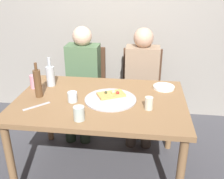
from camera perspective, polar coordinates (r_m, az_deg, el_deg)
name	(u,v)px	position (r m, az deg, el deg)	size (l,w,h in m)	color
ground_plane	(102,169)	(2.53, -2.27, -17.10)	(8.00, 8.00, 0.00)	#424247
back_wall	(117,9)	(3.15, 1.13, 17.36)	(6.00, 0.10, 2.60)	gray
dining_table	(101,107)	(2.16, -2.55, -3.97)	(1.39, 0.94, 0.73)	olive
pizza_tray	(110,99)	(2.10, -0.34, -2.19)	(0.42, 0.42, 0.01)	#ADADB2
pizza_slice_last	(111,94)	(2.15, -0.13, -1.04)	(0.26, 0.22, 0.05)	tan
wine_bottle	(38,83)	(2.20, -16.11, 1.38)	(0.06, 0.06, 0.30)	brown
beer_bottle	(50,75)	(2.41, -13.46, 3.06)	(0.08, 0.08, 0.27)	#B2BCC1
tumbler_near	(149,103)	(1.96, 8.15, -3.05)	(0.06, 0.06, 0.10)	beige
tumbler_far	(79,113)	(1.82, -7.31, -5.26)	(0.08, 0.08, 0.10)	#B7C6BC
wine_glass	(72,97)	(2.09, -8.74, -1.62)	(0.08, 0.08, 0.08)	silver
soda_can	(34,82)	(2.41, -16.91, 1.67)	(0.07, 0.07, 0.12)	pink
plate_stack	(164,87)	(2.36, 11.39, 0.51)	(0.19, 0.19, 0.02)	white
table_knife	(37,106)	(2.08, -16.34, -3.57)	(0.22, 0.02, 0.01)	#B7B7BC
chair_left	(85,82)	(3.05, -5.89, 1.75)	(0.44, 0.44, 0.90)	#472D1E
chair_right	(141,84)	(2.98, 6.49, 1.15)	(0.44, 0.44, 0.90)	#472D1E
guest_in_sweater	(82,76)	(2.87, -6.66, 2.98)	(0.36, 0.56, 1.17)	#4C6B47
guest_in_beanie	(142,79)	(2.79, 6.54, 2.37)	(0.36, 0.56, 1.17)	#937A60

